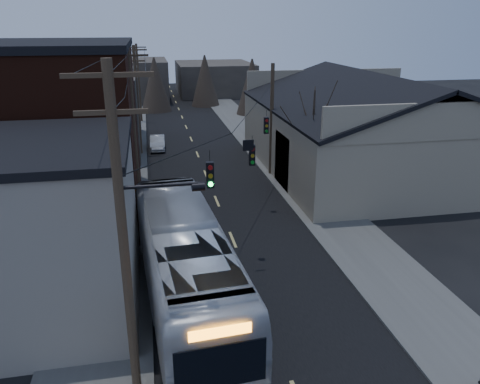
# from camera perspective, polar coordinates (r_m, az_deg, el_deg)

# --- Properties ---
(road_surface) EXTENTS (9.00, 110.00, 0.02)m
(road_surface) POSITION_cam_1_polar(r_m,az_deg,el_deg) (40.76, -4.90, 3.86)
(road_surface) COLOR black
(road_surface) RESTS_ON ground
(sidewalk_left) EXTENTS (4.00, 110.00, 0.12)m
(sidewalk_left) POSITION_cam_1_polar(r_m,az_deg,el_deg) (40.61, -14.07, 3.33)
(sidewalk_left) COLOR #474744
(sidewalk_left) RESTS_ON ground
(sidewalk_right) EXTENTS (4.00, 110.00, 0.12)m
(sidewalk_right) POSITION_cam_1_polar(r_m,az_deg,el_deg) (41.90, 3.99, 4.40)
(sidewalk_right) COLOR #474744
(sidewalk_right) RESTS_ON ground
(building_clapboard) EXTENTS (8.00, 8.00, 7.00)m
(building_clapboard) POSITION_cam_1_polar(r_m,az_deg,el_deg) (20.18, -24.28, -4.62)
(building_clapboard) COLOR gray
(building_clapboard) RESTS_ON ground
(building_brick) EXTENTS (10.00, 12.00, 10.00)m
(building_brick) POSITION_cam_1_polar(r_m,az_deg,el_deg) (30.21, -22.25, 6.49)
(building_brick) COLOR black
(building_brick) RESTS_ON ground
(building_left_far) EXTENTS (9.00, 14.00, 7.00)m
(building_left_far) POSITION_cam_1_polar(r_m,az_deg,el_deg) (45.94, -17.92, 9.28)
(building_left_far) COLOR #352F2B
(building_left_far) RESTS_ON ground
(warehouse) EXTENTS (16.16, 20.60, 7.73)m
(warehouse) POSITION_cam_1_polar(r_m,az_deg,el_deg) (38.97, 15.34, 6.55)
(warehouse) COLOR gray
(warehouse) RESTS_ON ground
(building_far_left) EXTENTS (10.00, 12.00, 6.00)m
(building_far_left) POSITION_cam_1_polar(r_m,az_deg,el_deg) (74.44, -12.82, 13.13)
(building_far_left) COLOR #352F2B
(building_far_left) RESTS_ON ground
(building_far_right) EXTENTS (12.00, 14.00, 5.00)m
(building_far_right) POSITION_cam_1_polar(r_m,az_deg,el_deg) (80.21, -3.16, 13.69)
(building_far_right) COLOR #352F2B
(building_far_right) RESTS_ON ground
(bare_tree) EXTENTS (0.40, 0.40, 7.20)m
(bare_tree) POSITION_cam_1_polar(r_m,az_deg,el_deg) (31.77, 8.78, 5.75)
(bare_tree) COLOR black
(bare_tree) RESTS_ON ground
(utility_lines) EXTENTS (11.24, 45.28, 10.50)m
(utility_lines) POSITION_cam_1_polar(r_m,az_deg,el_deg) (33.71, -9.34, 8.90)
(utility_lines) COLOR #382B1E
(utility_lines) RESTS_ON ground
(bus) EXTENTS (4.11, 13.68, 3.76)m
(bus) POSITION_cam_1_polar(r_m,az_deg,el_deg) (19.91, -6.70, -8.40)
(bus) COLOR #B7BCC4
(bus) RESTS_ON ground
(parked_car) EXTENTS (1.44, 3.89, 1.27)m
(parked_car) POSITION_cam_1_polar(r_m,az_deg,el_deg) (44.85, -10.03, 5.95)
(parked_car) COLOR #A5A8AD
(parked_car) RESTS_ON ground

